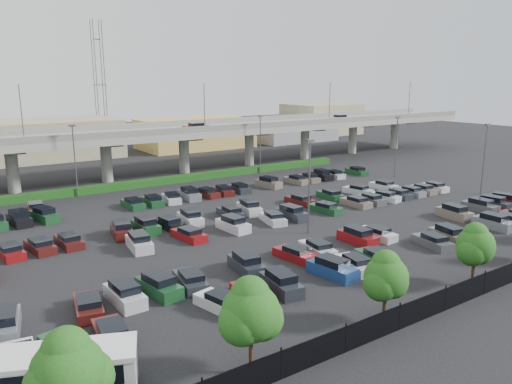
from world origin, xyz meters
TOP-DOWN VIEW (x-y plane):
  - ground at (0.00, 0.00)m, footprint 280.00×280.00m
  - overpass at (-0.22, 31.99)m, footprint 150.00×13.00m
  - hedge at (0.00, 25.00)m, footprint 66.00×1.60m
  - fence at (-0.05, -28.00)m, footprint 70.00×0.10m
  - tree_row at (0.70, -26.53)m, footprint 65.07×3.66m
  - shuttle_bus at (-29.72, -22.53)m, footprint 8.75×5.83m
  - parked_cars at (-1.02, -3.27)m, footprint 63.18×41.64m
  - light_poles at (-4.13, 2.00)m, footprint 66.90×48.38m
  - distant_buildings at (12.38, 61.81)m, footprint 138.00×24.00m
  - comm_tower at (4.00, 74.00)m, footprint 2.40×2.40m

SIDE VIEW (x-z plane):
  - ground at x=0.00m, z-range 0.00..0.00m
  - hedge at x=0.00m, z-range 0.00..1.10m
  - parked_cars at x=-1.02m, z-range -0.21..1.46m
  - fence at x=-0.05m, z-range -0.10..1.90m
  - shuttle_bus at x=-29.72m, z-range 0.12..2.78m
  - tree_row at x=0.70m, z-range 0.55..6.49m
  - distant_buildings at x=12.38m, z-range -0.76..8.24m
  - light_poles at x=-4.13m, z-range 1.09..11.39m
  - overpass at x=-0.22m, z-range -0.93..14.87m
  - comm_tower at x=4.00m, z-range 0.61..30.61m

